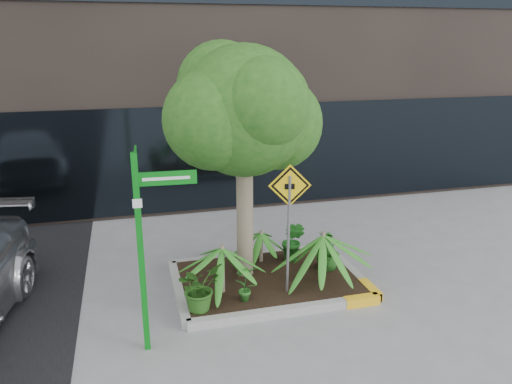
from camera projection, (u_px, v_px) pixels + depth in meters
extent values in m
plane|color=gray|center=(262.00, 293.00, 8.65)|extent=(80.00, 80.00, 0.00)
cube|color=#9E9E99|center=(253.00, 256.00, 9.97)|extent=(3.20, 0.15, 0.15)
cube|color=#9E9E99|center=(287.00, 311.00, 7.94)|extent=(3.20, 0.15, 0.15)
cube|color=#9E9E99|center=(179.00, 292.00, 8.56)|extent=(0.15, 2.20, 0.15)
cube|color=#9E9E99|center=(350.00, 270.00, 9.34)|extent=(0.15, 2.20, 0.15)
cube|color=yellow|center=(362.00, 301.00, 8.25)|extent=(0.60, 0.17, 0.15)
cube|color=black|center=(268.00, 278.00, 8.94)|extent=(3.05, 2.05, 0.06)
cylinder|color=gray|center=(245.00, 210.00, 8.72)|extent=(0.29, 0.29, 2.73)
cylinder|color=gray|center=(250.00, 154.00, 8.45)|extent=(0.52, 0.15, 0.89)
sphere|color=#1F5017|center=(244.00, 111.00, 8.21)|extent=(2.18, 2.18, 2.18)
sphere|color=#1F5017|center=(276.00, 123.00, 8.70)|extent=(1.64, 1.64, 1.64)
sphere|color=#1F5017|center=(214.00, 120.00, 7.94)|extent=(1.64, 1.64, 1.64)
sphere|color=#1F5017|center=(264.00, 104.00, 7.70)|extent=(1.45, 1.45, 1.45)
sphere|color=#1F5017|center=(222.00, 87.00, 8.46)|extent=(1.54, 1.54, 1.54)
cylinder|color=gray|center=(323.00, 257.00, 8.60)|extent=(0.07, 0.07, 0.94)
cylinder|color=gray|center=(222.00, 269.00, 8.29)|extent=(0.07, 0.07, 0.85)
cylinder|color=gray|center=(261.00, 246.00, 9.47)|extent=(0.07, 0.07, 0.62)
imported|color=#255418|center=(199.00, 287.00, 7.76)|extent=(0.96, 0.96, 0.76)
imported|color=#25661E|center=(329.00, 250.00, 9.16)|extent=(0.57, 0.57, 0.74)
imported|color=#25631E|center=(245.00, 282.00, 8.03)|extent=(0.38, 0.38, 0.64)
imported|color=#1D631C|center=(293.00, 241.00, 9.48)|extent=(0.63, 0.63, 0.81)
cube|color=#0B7C17|center=(141.00, 256.00, 6.70)|extent=(0.09, 0.09, 2.86)
cube|color=#0B7C17|center=(166.00, 178.00, 6.46)|extent=(0.80, 0.07, 0.18)
cube|color=#0B7C17|center=(135.00, 158.00, 6.69)|extent=(0.07, 0.80, 0.18)
cube|color=white|center=(166.00, 178.00, 6.44)|extent=(0.61, 0.04, 0.04)
cube|color=white|center=(134.00, 158.00, 6.68)|extent=(0.04, 0.61, 0.04)
cube|color=white|center=(137.00, 204.00, 6.43)|extent=(0.12, 0.01, 0.12)
cylinder|color=slate|center=(288.00, 236.00, 8.09)|extent=(0.07, 0.14, 2.04)
cube|color=yellow|center=(290.00, 185.00, 7.82)|extent=(0.68, 0.14, 0.68)
cube|color=black|center=(290.00, 186.00, 7.80)|extent=(0.60, 0.11, 0.61)
cube|color=yellow|center=(290.00, 186.00, 7.80)|extent=(0.51, 0.10, 0.52)
cube|color=black|center=(290.00, 187.00, 7.80)|extent=(0.16, 0.03, 0.09)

